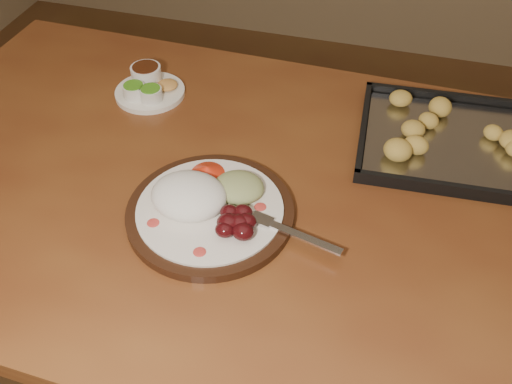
% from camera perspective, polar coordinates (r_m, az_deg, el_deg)
% --- Properties ---
extents(dining_table, '(1.53, 0.94, 0.75)m').
position_cam_1_polar(dining_table, '(1.13, -0.72, -3.09)').
color(dining_table, brown).
rests_on(dining_table, ground).
extents(dinner_plate, '(0.39, 0.30, 0.07)m').
position_cam_1_polar(dinner_plate, '(1.00, -4.76, -1.32)').
color(dinner_plate, black).
rests_on(dinner_plate, dining_table).
extents(condiment_saucer, '(0.16, 0.16, 0.05)m').
position_cam_1_polar(condiment_saucer, '(1.31, -10.73, 10.32)').
color(condiment_saucer, white).
rests_on(condiment_saucer, dining_table).
extents(baking_tray, '(0.43, 0.33, 0.04)m').
position_cam_1_polar(baking_tray, '(1.22, 20.12, 4.73)').
color(baking_tray, black).
rests_on(baking_tray, dining_table).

